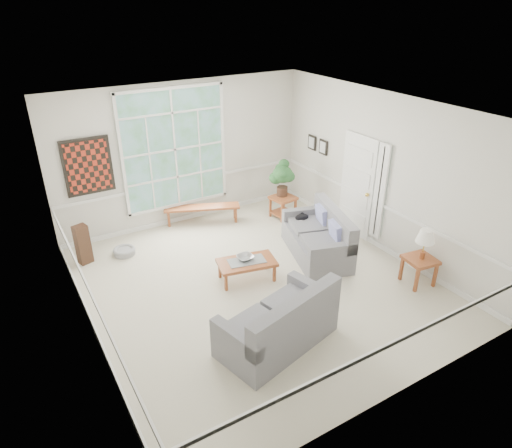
{
  "coord_description": "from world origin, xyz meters",
  "views": [
    {
      "loc": [
        -3.41,
        -5.67,
        4.53
      ],
      "look_at": [
        0.1,
        0.2,
        1.05
      ],
      "focal_mm": 32.0,
      "sensor_mm": 36.0,
      "label": 1
    }
  ],
  "objects": [
    {
      "name": "pet_bed",
      "position": [
        -1.69,
        2.18,
        0.06
      ],
      "size": [
        0.5,
        0.5,
        0.13
      ],
      "primitive_type": "cylinder",
      "rotation": [
        0.0,
        0.0,
        0.18
      ],
      "color": "gray",
      "rests_on": "floor"
    },
    {
      "name": "coffee_table",
      "position": [
        -0.09,
        0.2,
        0.19
      ],
      "size": [
        1.09,
        0.74,
        0.37
      ],
      "primitive_type": "cube",
      "rotation": [
        0.0,
        0.0,
        -0.21
      ],
      "color": "brown",
      "rests_on": "floor"
    },
    {
      "name": "window_back",
      "position": [
        -0.2,
        2.96,
        1.65
      ],
      "size": [
        2.3,
        0.08,
        2.4
      ],
      "primitive_type": "cube",
      "color": "white",
      "rests_on": "wall_back"
    },
    {
      "name": "floor",
      "position": [
        0.0,
        0.0,
        -0.01
      ],
      "size": [
        5.5,
        6.0,
        0.01
      ],
      "primitive_type": "cube",
      "color": "beige",
      "rests_on": "ground"
    },
    {
      "name": "cat",
      "position": [
        1.56,
        0.85,
        0.54
      ],
      "size": [
        0.33,
        0.26,
        0.14
      ],
      "primitive_type": "ellipsoid",
      "rotation": [
        0.0,
        0.0,
        -0.18
      ],
      "color": "black",
      "rests_on": "loveseat_right"
    },
    {
      "name": "ceiling",
      "position": [
        0.0,
        0.0,
        3.0
      ],
      "size": [
        5.5,
        6.0,
        0.02
      ],
      "primitive_type": "cube",
      "color": "white",
      "rests_on": "ground"
    },
    {
      "name": "wall_left",
      "position": [
        -2.75,
        0.0,
        1.5
      ],
      "size": [
        0.02,
        6.0,
        3.0
      ],
      "primitive_type": "cube",
      "color": "silver",
      "rests_on": "ground"
    },
    {
      "name": "end_table",
      "position": [
        1.86,
        1.97,
        0.25
      ],
      "size": [
        0.56,
        0.56,
        0.49
      ],
      "primitive_type": "cube",
      "rotation": [
        0.0,
        0.0,
        0.14
      ],
      "color": "brown",
      "rests_on": "floor"
    },
    {
      "name": "side_table",
      "position": [
        2.4,
        -1.41,
        0.25
      ],
      "size": [
        0.56,
        0.56,
        0.5
      ],
      "primitive_type": "cube",
      "rotation": [
        0.0,
        0.0,
        -0.14
      ],
      "color": "brown",
      "rests_on": "floor"
    },
    {
      "name": "entry_door",
      "position": [
        2.71,
        0.6,
        1.05
      ],
      "size": [
        0.08,
        0.9,
        2.1
      ],
      "primitive_type": "cube",
      "color": "white",
      "rests_on": "floor"
    },
    {
      "name": "wall_frame_far",
      "position": [
        2.71,
        2.15,
        1.55
      ],
      "size": [
        0.04,
        0.26,
        0.32
      ],
      "primitive_type": "cube",
      "color": "black",
      "rests_on": "wall_right"
    },
    {
      "name": "houseplant",
      "position": [
        1.88,
        2.05,
        0.9
      ],
      "size": [
        0.62,
        0.62,
        0.82
      ],
      "primitive_type": null,
      "rotation": [
        0.0,
        0.0,
        0.37
      ],
      "color": "#265729",
      "rests_on": "end_table"
    },
    {
      "name": "loveseat_right",
      "position": [
        1.47,
        0.25,
        0.46
      ],
      "size": [
        1.34,
        1.88,
        0.92
      ],
      "primitive_type": "cube",
      "rotation": [
        0.0,
        0.0,
        -0.3
      ],
      "color": "slate",
      "rests_on": "floor"
    },
    {
      "name": "wall_front",
      "position": [
        0.0,
        -3.0,
        1.5
      ],
      "size": [
        5.5,
        0.02,
        3.0
      ],
      "primitive_type": "cube",
      "color": "silver",
      "rests_on": "ground"
    },
    {
      "name": "wall_art",
      "position": [
        -1.95,
        2.95,
        1.6
      ],
      "size": [
        0.9,
        0.06,
        1.1
      ],
      "primitive_type": "cube",
      "color": "#611E13",
      "rests_on": "wall_back"
    },
    {
      "name": "loveseat_front",
      "position": [
        -0.53,
        -1.43,
        0.46
      ],
      "size": [
        1.88,
        1.27,
        0.93
      ],
      "primitive_type": "cube",
      "rotation": [
        0.0,
        0.0,
        0.24
      ],
      "color": "slate",
      "rests_on": "floor"
    },
    {
      "name": "window_bench",
      "position": [
        0.19,
        2.65,
        0.19
      ],
      "size": [
        1.62,
        0.93,
        0.38
      ],
      "primitive_type": "cube",
      "rotation": [
        0.0,
        0.0,
        -0.4
      ],
      "color": "brown",
      "rests_on": "floor"
    },
    {
      "name": "table_lamp",
      "position": [
        2.42,
        -1.42,
        0.77
      ],
      "size": [
        0.38,
        0.38,
        0.54
      ],
      "primitive_type": null,
      "rotation": [
        0.0,
        0.0,
        -0.23
      ],
      "color": "silver",
      "rests_on": "side_table"
    },
    {
      "name": "door_sidelight",
      "position": [
        2.71,
        -0.03,
        1.15
      ],
      "size": [
        0.08,
        0.26,
        1.9
      ],
      "primitive_type": "cube",
      "color": "white",
      "rests_on": "wall_right"
    },
    {
      "name": "wall_back",
      "position": [
        0.0,
        3.0,
        1.5
      ],
      "size": [
        5.5,
        0.02,
        3.0
      ],
      "primitive_type": "cube",
      "color": "silver",
      "rests_on": "ground"
    },
    {
      "name": "wall_right",
      "position": [
        2.75,
        0.0,
        1.5
      ],
      "size": [
        0.02,
        6.0,
        3.0
      ],
      "primitive_type": "cube",
      "color": "silver",
      "rests_on": "ground"
    },
    {
      "name": "pewter_bowl",
      "position": [
        -0.08,
        0.27,
        0.41
      ],
      "size": [
        0.35,
        0.35,
        0.08
      ],
      "primitive_type": "imported",
      "rotation": [
        0.0,
        0.0,
        0.04
      ],
      "color": "#939398",
      "rests_on": "coffee_table"
    },
    {
      "name": "floor_speaker",
      "position": [
        -2.4,
        2.25,
        0.38
      ],
      "size": [
        0.28,
        0.24,
        0.77
      ],
      "primitive_type": "cube",
      "rotation": [
        0.0,
        0.0,
        0.27
      ],
      "color": "#3D2518",
      "rests_on": "floor"
    },
    {
      "name": "wall_frame_near",
      "position": [
        2.71,
        1.75,
        1.55
      ],
      "size": [
        0.04,
        0.26,
        0.32
      ],
      "primitive_type": "cube",
      "color": "black",
      "rests_on": "wall_right"
    }
  ]
}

